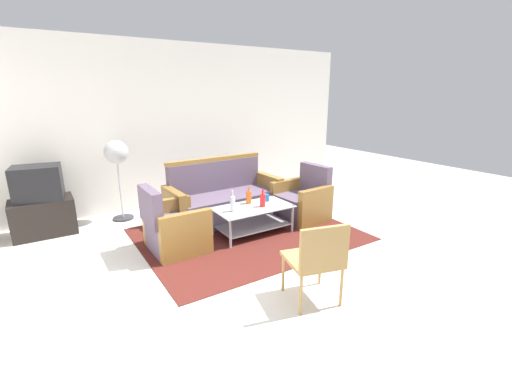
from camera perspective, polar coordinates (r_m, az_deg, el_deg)
ground_plane at (r=4.38m, az=6.79°, el=-10.77°), size 14.00×14.00×0.00m
wall_back at (r=6.59m, az=-10.11°, el=10.86°), size 6.52×0.12×2.80m
rug at (r=5.03m, az=-1.28°, el=-6.92°), size 2.94×2.30×0.01m
couch at (r=5.55m, az=-5.32°, el=-1.37°), size 1.82×0.80×0.96m
armchair_left at (r=4.60m, az=-13.32°, el=-5.88°), size 0.71×0.77×0.85m
armchair_right at (r=5.58m, az=7.60°, el=-1.64°), size 0.75×0.81×0.85m
coffee_table at (r=4.96m, az=-0.49°, el=-3.96°), size 1.10×0.60×0.40m
bottle_clear at (r=4.71m, az=-3.85°, el=-1.87°), size 0.07×0.07×0.30m
bottle_orange at (r=5.04m, az=-1.20°, el=-0.86°), size 0.08×0.08×0.25m
bottle_red at (r=4.90m, az=1.09°, el=-1.32°), size 0.08×0.08×0.25m
cup at (r=5.16m, az=1.73°, el=-0.96°), size 0.08×0.08×0.10m
tv_stand at (r=5.81m, az=-31.47°, el=-3.51°), size 0.80×0.50×0.52m
television at (r=5.68m, az=-32.19°, el=1.26°), size 0.65×0.52×0.48m
pedestal_fan at (r=5.77m, az=-21.88°, el=5.37°), size 0.36×0.36×1.27m
wicker_chair at (r=3.35m, az=9.97°, el=-10.39°), size 0.58×0.58×0.84m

